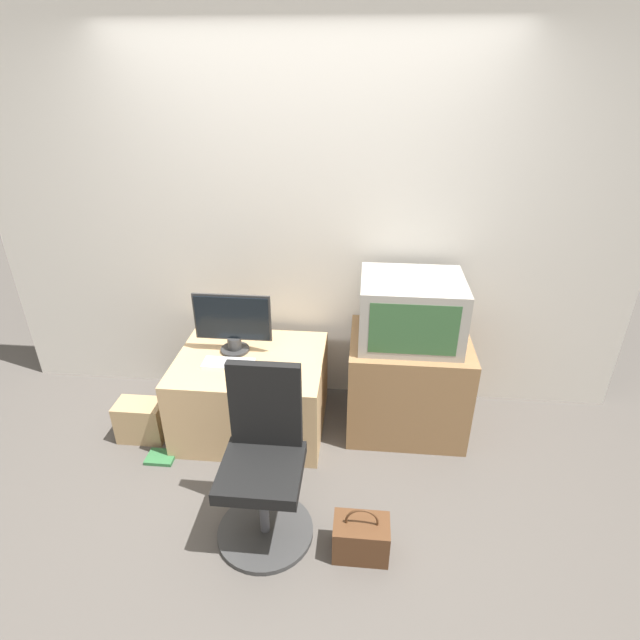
% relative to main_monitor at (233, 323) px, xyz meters
% --- Properties ---
extents(ground_plane, '(12.00, 12.00, 0.00)m').
position_rel_main_monitor_xyz_m(ground_plane, '(0.45, -0.91, -0.75)').
color(ground_plane, '#4C4742').
extents(wall_back, '(4.40, 0.05, 2.60)m').
position_rel_main_monitor_xyz_m(wall_back, '(0.45, 0.42, 0.55)').
color(wall_back, beige).
rests_on(wall_back, ground_plane).
extents(desk, '(0.96, 0.78, 0.55)m').
position_rel_main_monitor_xyz_m(desk, '(0.12, -0.08, -0.48)').
color(desk, tan).
rests_on(desk, ground_plane).
extents(side_stand, '(0.78, 0.63, 0.67)m').
position_rel_main_monitor_xyz_m(side_stand, '(1.16, 0.04, -0.42)').
color(side_stand, olive).
rests_on(side_stand, ground_plane).
extents(main_monitor, '(0.51, 0.19, 0.41)m').
position_rel_main_monitor_xyz_m(main_monitor, '(0.00, 0.00, 0.00)').
color(main_monitor, '#2D2D2D').
rests_on(main_monitor, desk).
extents(keyboard, '(0.33, 0.13, 0.01)m').
position_rel_main_monitor_xyz_m(keyboard, '(-0.00, -0.17, -0.20)').
color(keyboard, white).
rests_on(keyboard, desk).
extents(mouse, '(0.06, 0.03, 0.03)m').
position_rel_main_monitor_xyz_m(mouse, '(0.22, -0.20, -0.19)').
color(mouse, black).
rests_on(mouse, desk).
extents(crt_tv, '(0.63, 0.53, 0.42)m').
position_rel_main_monitor_xyz_m(crt_tv, '(1.14, 0.04, 0.13)').
color(crt_tv, gray).
rests_on(crt_tv, side_stand).
extents(office_chair, '(0.51, 0.51, 0.97)m').
position_rel_main_monitor_xyz_m(office_chair, '(0.37, -0.92, -0.34)').
color(office_chair, '#333333').
rests_on(office_chair, ground_plane).
extents(cardboard_box_lower, '(0.31, 0.19, 0.28)m').
position_rel_main_monitor_xyz_m(cardboard_box_lower, '(-0.60, -0.28, -0.62)').
color(cardboard_box_lower, '#A3845B').
rests_on(cardboard_box_lower, ground_plane).
extents(handbag, '(0.29, 0.18, 0.31)m').
position_rel_main_monitor_xyz_m(handbag, '(0.88, -1.04, -0.64)').
color(handbag, '#4C2D19').
rests_on(handbag, ground_plane).
extents(book, '(0.18, 0.14, 0.02)m').
position_rel_main_monitor_xyz_m(book, '(-0.41, -0.48, -0.74)').
color(book, '#2D6638').
rests_on(book, ground_plane).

